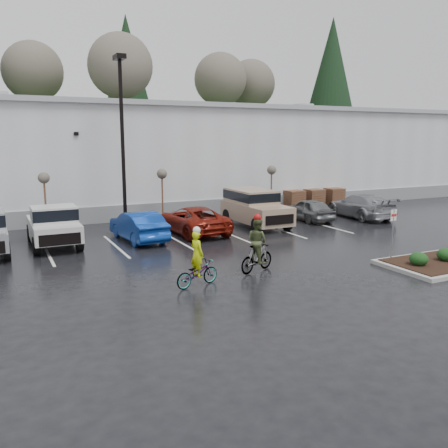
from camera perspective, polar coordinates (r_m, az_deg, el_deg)
name	(u,v)px	position (r m, az deg, el deg)	size (l,w,h in m)	color
ground	(317,276)	(17.76, 11.15, -6.14)	(120.00, 120.00, 0.00)	black
warehouse	(143,155)	(37.02, -9.78, 8.14)	(60.50, 15.50, 7.20)	silver
wooded_ridge	(88,154)	(59.47, -16.08, 8.04)	(80.00, 25.00, 6.00)	#1F3616
lamppost	(122,124)	(26.32, -12.18, 11.66)	(0.50, 1.00, 9.22)	black
sapling_west	(44,181)	(26.72, -20.84, 4.84)	(0.60, 0.60, 3.20)	#482A1D
sapling_mid	(162,177)	(28.06, -7.47, 5.66)	(0.60, 0.60, 3.20)	#482A1D
sapling_east	(272,173)	(31.26, 5.75, 6.17)	(0.60, 0.60, 3.20)	#482A1D
pallet_stack_a	(294,200)	(33.66, 8.42, 2.89)	(1.20, 1.20, 1.35)	#482A1D
pallet_stack_b	(314,199)	(34.64, 10.74, 3.03)	(1.20, 1.20, 1.35)	#482A1D
pallet_stack_c	(334,197)	(35.74, 13.06, 3.16)	(1.20, 1.20, 1.35)	#482A1D
shrub_a	(419,259)	(19.61, 22.38, -3.91)	(0.70, 0.70, 0.52)	#133412
shrub_b	(446,255)	(20.74, 25.15, -3.38)	(0.70, 0.70, 0.52)	#133412
fire_lane_sign	(393,229)	(20.06, 19.65, -0.53)	(0.30, 0.05, 2.20)	gray
pickup_white	(53,224)	(23.61, -19.93, -0.03)	(2.10, 5.20, 1.96)	#BCBBB7
car_blue	(138,226)	(23.57, -10.29, -0.22)	(1.53, 4.39, 1.45)	navy
car_red	(193,220)	(25.02, -3.76, 0.51)	(2.37, 5.14, 1.43)	maroon
suv_tan	(256,208)	(27.02, 3.85, 1.92)	(2.20, 5.10, 2.06)	#9F856C
car_grey	(309,209)	(29.31, 10.18, 1.73)	(1.58, 3.93, 1.34)	slate
car_far_silver	(360,206)	(31.07, 16.08, 2.12)	(2.11, 5.19, 1.51)	#93959A
cyclist_hivis	(197,268)	(16.12, -3.26, -5.25)	(1.80, 1.02, 2.06)	#3F3F44
cyclist_olive	(257,251)	(17.80, 3.98, -3.22)	(1.77, 1.07, 2.21)	#3F3F44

